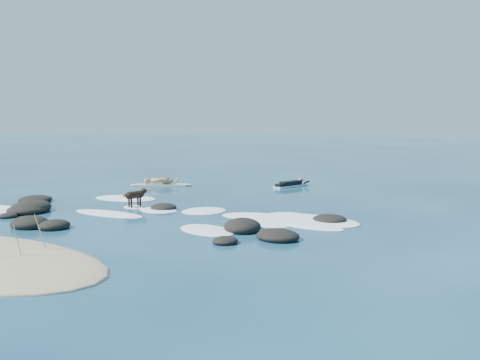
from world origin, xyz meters
The scene contains 6 objects.
ground centered at (0.00, 0.00, 0.00)m, with size 160.00×160.00×0.00m, color #0A2642.
reef_rocks centered at (-1.10, -2.25, 0.11)m, with size 14.45×7.59×0.58m.
breaking_foam centered at (1.78, 0.03, 0.01)m, with size 15.23×7.43×0.12m.
standing_surfer_rig centered at (-4.56, 6.19, 0.74)m, with size 3.02×1.93×1.89m.
paddling_surfer_rig centered at (1.72, 9.20, 0.15)m, with size 1.40×2.48×0.43m.
dog centered at (-1.32, 0.19, 0.53)m, with size 0.51×1.24×0.80m.
Camera 1 is at (12.78, -16.73, 3.76)m, focal length 40.00 mm.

